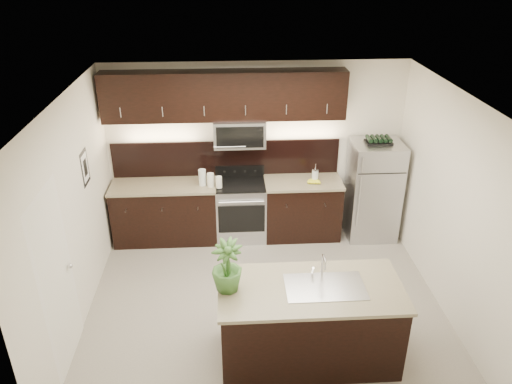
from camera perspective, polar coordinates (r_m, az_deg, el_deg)
ground at (r=6.65m, az=1.02°, el=-12.52°), size 4.50×4.50×0.00m
room_walls at (r=5.69m, az=0.07°, el=0.59°), size 4.52×4.02×2.71m
counter_run at (r=7.78m, az=-3.25°, el=-2.07°), size 3.51×0.65×0.94m
upper_fixtures at (r=7.28m, az=-3.39°, el=10.12°), size 3.49×0.40×1.66m
island at (r=5.67m, az=6.06°, el=-14.57°), size 1.96×0.96×0.94m
sink_faucet at (r=5.40m, az=7.89°, el=-10.50°), size 0.84×0.50×0.28m
refrigerator at (r=7.90m, az=13.21°, el=0.20°), size 0.75×0.68×1.55m
wine_rack at (r=7.59m, az=13.84°, el=5.77°), size 0.38×0.24×0.09m
plant at (r=5.17m, az=-3.34°, el=-8.43°), size 0.43×0.43×0.58m
canisters at (r=7.45m, az=-5.44°, el=1.46°), size 0.35×0.21×0.25m
french_press at (r=7.59m, az=6.76°, el=1.89°), size 0.10×0.10×0.29m
bananas at (r=7.58m, az=6.20°, el=1.26°), size 0.23×0.19×0.06m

